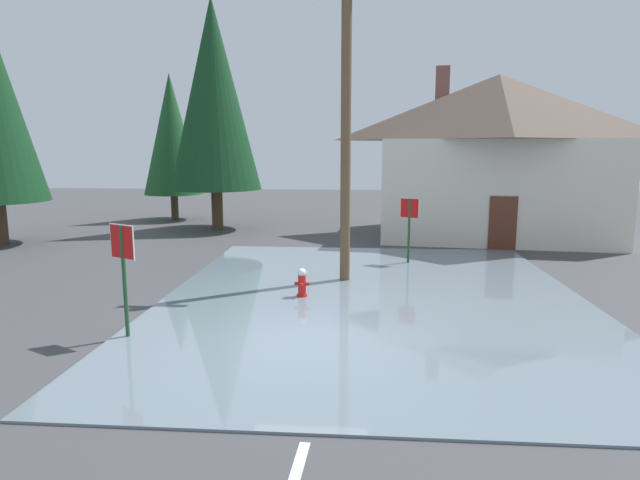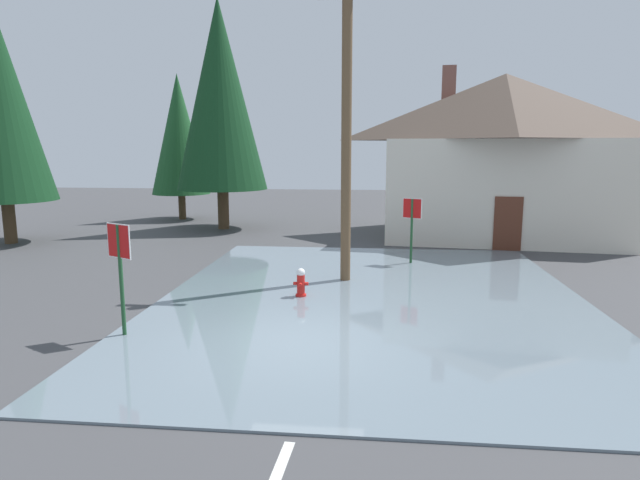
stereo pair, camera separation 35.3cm
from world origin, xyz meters
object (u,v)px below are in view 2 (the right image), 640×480
at_px(stop_sign_near, 120,257).
at_px(pine_tree_mid_left, 220,95).
at_px(stop_sign_far, 412,218).
at_px(house, 502,154).
at_px(pine_tree_short_left, 179,135).
at_px(utility_pole, 346,127).
at_px(fire_hydrant, 301,283).

distance_m(stop_sign_near, pine_tree_mid_left, 15.52).
height_order(stop_sign_far, pine_tree_mid_left, pine_tree_mid_left).
distance_m(stop_sign_far, house, 7.50).
relative_size(house, pine_tree_short_left, 1.38).
bearing_deg(utility_pole, fire_hydrant, -119.00).
distance_m(fire_hydrant, pine_tree_mid_left, 13.89).
xyz_separation_m(stop_sign_near, stop_sign_far, (6.16, 7.55, -0.10)).
distance_m(house, pine_tree_mid_left, 12.67).
xyz_separation_m(utility_pole, pine_tree_mid_left, (-6.29, 9.65, 1.81)).
distance_m(fire_hydrant, stop_sign_far, 5.42).
xyz_separation_m(fire_hydrant, utility_pole, (1.02, 1.84, 3.94)).
bearing_deg(house, stop_sign_far, -124.10).
height_order(utility_pole, pine_tree_mid_left, pine_tree_mid_left).
xyz_separation_m(house, pine_tree_short_left, (-15.53, 4.36, 0.94)).
relative_size(fire_hydrant, utility_pole, 0.09).
bearing_deg(stop_sign_far, fire_hydrant, -124.80).
bearing_deg(pine_tree_mid_left, stop_sign_far, -40.75).
distance_m(house, pine_tree_short_left, 16.16).
relative_size(fire_hydrant, house, 0.07).
relative_size(utility_pole, house, 0.79).
distance_m(stop_sign_near, house, 17.07).
bearing_deg(pine_tree_mid_left, fire_hydrant, -65.39).
relative_size(stop_sign_near, utility_pole, 0.28).
xyz_separation_m(utility_pole, house, (6.06, 8.50, -0.80)).
bearing_deg(stop_sign_far, utility_pole, -128.61).
bearing_deg(utility_pole, stop_sign_far, 51.39).
xyz_separation_m(stop_sign_near, pine_tree_mid_left, (-2.13, 14.70, 4.51)).
bearing_deg(pine_tree_mid_left, stop_sign_near, -81.74).
bearing_deg(fire_hydrant, pine_tree_mid_left, 114.61).
bearing_deg(pine_tree_short_left, fire_hydrant, -60.12).
bearing_deg(fire_hydrant, utility_pole, 61.00).
bearing_deg(stop_sign_far, house, 55.90).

